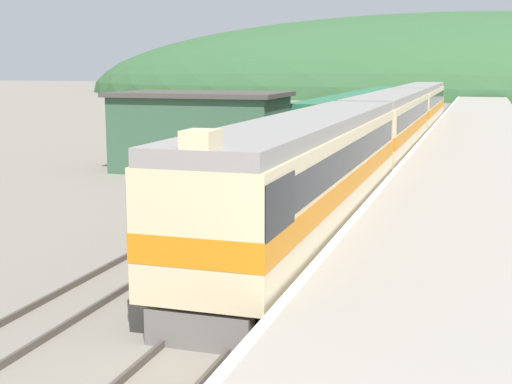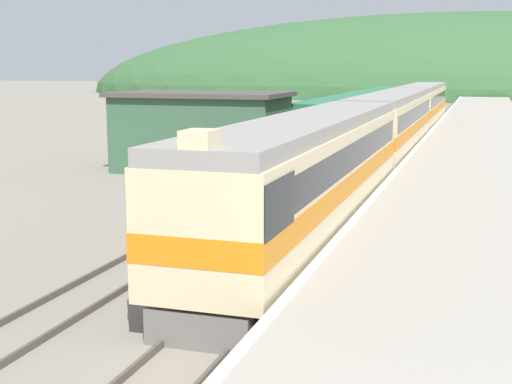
% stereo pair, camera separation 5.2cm
% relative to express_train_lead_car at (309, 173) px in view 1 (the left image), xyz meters
% --- Properties ---
extents(track_main, '(1.52, 180.00, 0.16)m').
position_rel_express_train_lead_car_xyz_m(track_main, '(0.00, 42.74, -2.16)').
color(track_main, '#4C443D').
rests_on(track_main, ground).
extents(track_siding, '(1.51, 180.00, 0.16)m').
position_rel_express_train_lead_car_xyz_m(track_siding, '(-3.93, 42.74, -2.16)').
color(track_siding, '#4C443D').
rests_on(track_siding, ground).
extents(platform, '(7.15, 140.00, 1.06)m').
position_rel_express_train_lead_car_xyz_m(platform, '(5.14, 22.74, -1.72)').
color(platform, '#9E9689').
rests_on(platform, ground).
extents(distant_hills, '(161.91, 72.86, 32.63)m').
position_rel_express_train_lead_car_xyz_m(distant_hills, '(0.00, 129.45, -2.24)').
color(distant_hills, '#335B33').
rests_on(distant_hills, ground).
extents(station_shed, '(9.31, 5.57, 4.31)m').
position_rel_express_train_lead_car_xyz_m(station_shed, '(-9.36, 13.74, -0.07)').
color(station_shed, '#385B42').
rests_on(station_shed, ground).
extents(express_train_lead_car, '(2.95, 20.17, 4.46)m').
position_rel_express_train_lead_car_xyz_m(express_train_lead_car, '(0.00, 0.00, 0.00)').
color(express_train_lead_car, black).
rests_on(express_train_lead_car, ground).
extents(carriage_second, '(2.94, 20.53, 4.10)m').
position_rel_express_train_lead_car_xyz_m(carriage_second, '(0.00, 21.47, -0.01)').
color(carriage_second, black).
rests_on(carriage_second, ground).
extents(carriage_third, '(2.94, 20.53, 4.10)m').
position_rel_express_train_lead_car_xyz_m(carriage_third, '(0.00, 42.87, -0.01)').
color(carriage_third, black).
rests_on(carriage_third, ground).
extents(siding_train, '(2.90, 37.20, 3.60)m').
position_rel_express_train_lead_car_xyz_m(siding_train, '(-3.93, 35.06, -0.38)').
color(siding_train, black).
rests_on(siding_train, ground).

